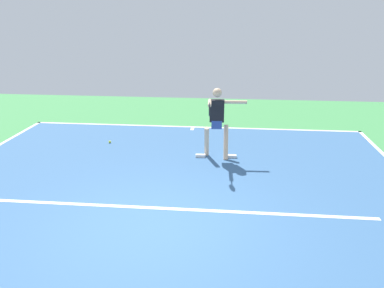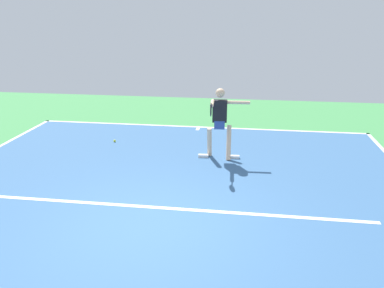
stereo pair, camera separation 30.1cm
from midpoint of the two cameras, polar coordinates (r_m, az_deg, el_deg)
name	(u,v)px [view 2 (the right image)]	position (r m, az deg, el deg)	size (l,w,h in m)	color
ground_plane	(153,227)	(6.69, -4.41, -11.84)	(20.65, 20.65, 0.00)	#428E4C
court_surface	(153,226)	(6.69, -4.41, -11.83)	(10.08, 12.14, 0.00)	#38608E
court_line_baseline_near	(199,127)	(12.19, 1.69, 2.48)	(10.08, 0.10, 0.01)	white
court_line_service	(161,208)	(7.25, -3.26, -9.20)	(7.56, 0.10, 0.01)	white
court_line_centre_mark	(198,129)	(12.00, 1.58, 2.22)	(0.10, 0.30, 0.01)	white
tennis_player	(220,119)	(9.32, 4.97, 3.56)	(1.20, 1.25, 1.73)	beige
tennis_ball_by_baseline	(115,141)	(10.94, -10.36, 0.45)	(0.07, 0.07, 0.07)	#CCE033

